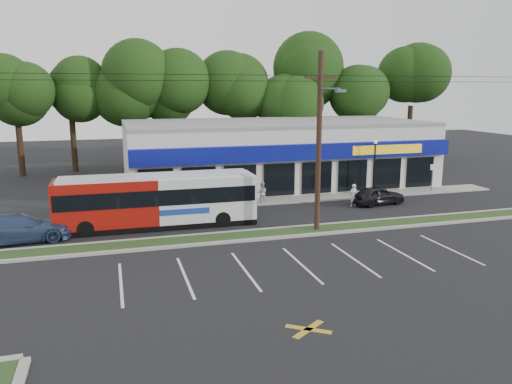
{
  "coord_description": "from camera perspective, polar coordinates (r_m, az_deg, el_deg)",
  "views": [
    {
      "loc": [
        -8.1,
        -24.47,
        8.0
      ],
      "look_at": [
        0.55,
        5.0,
        1.63
      ],
      "focal_mm": 35.0,
      "sensor_mm": 36.0,
      "label": 1
    }
  ],
  "objects": [
    {
      "name": "tree_line",
      "position": [
        51.9,
        -2.94,
        12.17
      ],
      "size": [
        46.76,
        6.76,
        11.83
      ],
      "color": "black",
      "rests_on": "ground"
    },
    {
      "name": "ground",
      "position": [
        26.99,
        1.88,
        -5.53
      ],
      "size": [
        120.0,
        120.0,
        0.0
      ],
      "primitive_type": "plane",
      "color": "black",
      "rests_on": "ground"
    },
    {
      "name": "pedestrian_b",
      "position": [
        35.23,
        0.66,
        -0.1
      ],
      "size": [
        0.9,
        0.79,
        1.56
      ],
      "primitive_type": "imported",
      "rotation": [
        0.0,
        0.0,
        2.84
      ],
      "color": "beige",
      "rests_on": "ground"
    },
    {
      "name": "strip_mall",
      "position": [
        42.95,
        2.25,
        4.56
      ],
      "size": [
        25.0,
        12.55,
        5.3
      ],
      "color": "beige",
      "rests_on": "ground"
    },
    {
      "name": "metrobus",
      "position": [
        29.76,
        -11.21,
        -0.84
      ],
      "size": [
        11.56,
        2.58,
        3.1
      ],
      "rotation": [
        0.0,
        0.0,
        -0.01
      ],
      "color": "#9A120B",
      "rests_on": "ground"
    },
    {
      "name": "grass_strip",
      "position": [
        27.88,
        1.24,
        -4.83
      ],
      "size": [
        40.0,
        1.6,
        0.12
      ],
      "primitive_type": "cube",
      "color": "#203D19",
      "rests_on": "ground"
    },
    {
      "name": "pedestrian_a",
      "position": [
        35.15,
        11.06,
        -0.35
      ],
      "size": [
        0.6,
        0.42,
        1.56
      ],
      "primitive_type": "imported",
      "rotation": [
        0.0,
        0.0,
        3.22
      ],
      "color": "silver",
      "rests_on": "ground"
    },
    {
      "name": "car_silver",
      "position": [
        29.46,
        -26.87,
        -3.97
      ],
      "size": [
        4.25,
        1.89,
        1.36
      ],
      "primitive_type": "imported",
      "rotation": [
        0.0,
        0.0,
        1.68
      ],
      "color": "#B3B6BB",
      "rests_on": "ground"
    },
    {
      "name": "curb_north",
      "position": [
        28.66,
        0.73,
        -4.34
      ],
      "size": [
        40.0,
        0.25,
        0.14
      ],
      "primitive_type": "cube",
      "color": "#9E9E93",
      "rests_on": "ground"
    },
    {
      "name": "sidewalk",
      "position": [
        36.81,
        4.9,
        -0.79
      ],
      "size": [
        32.0,
        2.2,
        0.1
      ],
      "primitive_type": "cube",
      "color": "#9E9E93",
      "rests_on": "ground"
    },
    {
      "name": "utility_pole",
      "position": [
        27.77,
        6.95,
        6.29
      ],
      "size": [
        50.0,
        2.77,
        10.0
      ],
      "color": "black",
      "rests_on": "ground"
    },
    {
      "name": "car_blue",
      "position": [
        29.31,
        -25.47,
        -3.76
      ],
      "size": [
        5.42,
        2.7,
        1.51
      ],
      "primitive_type": "imported",
      "rotation": [
        0.0,
        0.0,
        1.68
      ],
      "color": "navy",
      "rests_on": "ground"
    },
    {
      "name": "sign_post",
      "position": [
        41.41,
        19.51,
        2.09
      ],
      "size": [
        0.45,
        0.1,
        2.23
      ],
      "color": "#59595E",
      "rests_on": "ground"
    },
    {
      "name": "lamp_post",
      "position": [
        38.73,
        13.4,
        3.49
      ],
      "size": [
        0.3,
        0.3,
        4.25
      ],
      "color": "black",
      "rests_on": "ground"
    },
    {
      "name": "car_dark",
      "position": [
        36.06,
        13.75,
        -0.36
      ],
      "size": [
        4.05,
        2.08,
        1.32
      ],
      "primitive_type": "imported",
      "rotation": [
        0.0,
        0.0,
        1.71
      ],
      "color": "black",
      "rests_on": "ground"
    },
    {
      "name": "curb_south",
      "position": [
        27.11,
        1.79,
        -5.3
      ],
      "size": [
        40.0,
        0.25,
        0.14
      ],
      "primitive_type": "cube",
      "color": "#9E9E93",
      "rests_on": "ground"
    }
  ]
}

